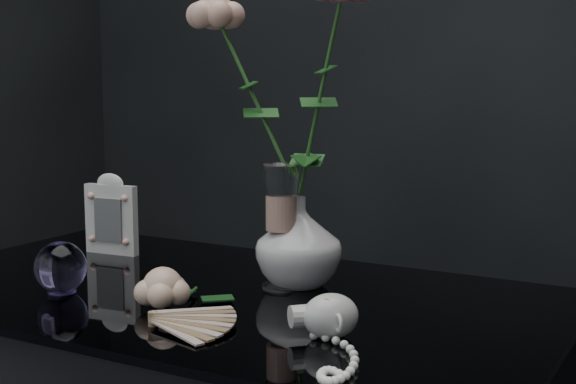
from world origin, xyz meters
The scene contains 8 objects.
vase centered at (0.10, 0.14, 0.83)m, with size 0.14×0.14×0.14m, color silver.
wine_glass centered at (0.08, 0.11, 0.86)m, with size 0.06×0.06×0.19m, color white, non-canonical shape.
picture_frame centered at (-0.32, 0.17, 0.84)m, with size 0.11×0.09×0.15m, color silver, non-canonical shape.
paperweight centered at (-0.20, -0.07, 0.80)m, with size 0.08×0.08×0.08m, color #9B83D5, non-canonical shape.
paper_fan centered at (0.03, -0.14, 0.77)m, with size 0.22×0.17×0.02m, color beige, non-canonical shape.
loose_rose centered at (-0.01, -0.06, 0.79)m, with size 0.13×0.18×0.06m, color beige, non-canonical shape.
pearl_jar centered at (0.25, -0.06, 0.79)m, with size 0.20×0.21×0.06m, color silver, non-canonical shape.
roses centered at (0.09, 0.14, 1.10)m, with size 0.31×0.12×0.42m.
Camera 1 is at (0.69, -0.95, 1.09)m, focal length 50.00 mm.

